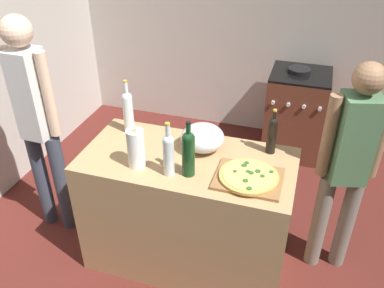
{
  "coord_description": "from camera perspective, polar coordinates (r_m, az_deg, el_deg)",
  "views": [
    {
      "loc": [
        0.69,
        -1.36,
        2.39
      ],
      "look_at": [
        0.02,
        0.79,
        0.96
      ],
      "focal_mm": 37.79,
      "sensor_mm": 36.0,
      "label": 1
    }
  ],
  "objects": [
    {
      "name": "ground_plane",
      "position": [
        3.72,
        2.45,
        -7.77
      ],
      "size": [
        4.25,
        3.38,
        0.02
      ],
      "primitive_type": "cube",
      "color": "#511E19"
    },
    {
      "name": "kitchen_wall_rear",
      "position": [
        4.38,
        8.09,
        17.81
      ],
      "size": [
        4.25,
        0.1,
        2.6
      ],
      "primitive_type": "cube",
      "color": "#BCB7AD",
      "rests_on": "ground_plane"
    },
    {
      "name": "kitchen_wall_left",
      "position": [
        3.92,
        -25.35,
        13.32
      ],
      "size": [
        0.1,
        3.38,
        2.6
      ],
      "primitive_type": "cube",
      "color": "#BCB7AD",
      "rests_on": "ground_plane"
    },
    {
      "name": "counter",
      "position": [
        2.9,
        -0.6,
        -9.43
      ],
      "size": [
        1.4,
        0.69,
        0.91
      ],
      "primitive_type": "cube",
      "color": "tan",
      "rests_on": "ground_plane"
    },
    {
      "name": "cutting_board",
      "position": [
        2.45,
        7.98,
        -4.87
      ],
      "size": [
        0.4,
        0.32,
        0.02
      ],
      "primitive_type": "cube",
      "color": "olive",
      "rests_on": "counter"
    },
    {
      "name": "pizza",
      "position": [
        2.44,
        8.02,
        -4.47
      ],
      "size": [
        0.36,
        0.36,
        0.03
      ],
      "color": "tan",
      "rests_on": "cutting_board"
    },
    {
      "name": "mixing_bowl",
      "position": [
        2.67,
        1.51,
        0.89
      ],
      "size": [
        0.29,
        0.29,
        0.18
      ],
      "color": "#B2B2B7",
      "rests_on": "counter"
    },
    {
      "name": "paper_towel_roll",
      "position": [
        2.51,
        -7.92,
        -0.63
      ],
      "size": [
        0.11,
        0.11,
        0.26
      ],
      "color": "white",
      "rests_on": "counter"
    },
    {
      "name": "wine_bottle_green",
      "position": [
        2.66,
        11.26,
        1.46
      ],
      "size": [
        0.06,
        0.06,
        0.32
      ],
      "color": "black",
      "rests_on": "counter"
    },
    {
      "name": "wine_bottle_clear",
      "position": [
        2.39,
        -0.51,
        -1.09
      ],
      "size": [
        0.08,
        0.08,
        0.37
      ],
      "color": "#143819",
      "rests_on": "counter"
    },
    {
      "name": "wine_bottle_dark",
      "position": [
        2.86,
        -9.02,
        4.73
      ],
      "size": [
        0.07,
        0.07,
        0.4
      ],
      "color": "silver",
      "rests_on": "counter"
    },
    {
      "name": "wine_bottle_amber",
      "position": [
        2.4,
        -3.33,
        -1.24
      ],
      "size": [
        0.07,
        0.07,
        0.36
      ],
      "color": "silver",
      "rests_on": "counter"
    },
    {
      "name": "stove",
      "position": [
        4.26,
        14.4,
        4.22
      ],
      "size": [
        0.57,
        0.58,
        0.92
      ],
      "color": "brown",
      "rests_on": "ground_plane"
    },
    {
      "name": "person_in_stripes",
      "position": [
        3.09,
        -21.06,
        3.4
      ],
      "size": [
        0.36,
        0.21,
        1.73
      ],
      "color": "#383D4C",
      "rests_on": "ground_plane"
    },
    {
      "name": "person_in_red",
      "position": [
        2.76,
        21.14,
        -2.45
      ],
      "size": [
        0.38,
        0.25,
        1.58
      ],
      "color": "slate",
      "rests_on": "ground_plane"
    }
  ]
}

